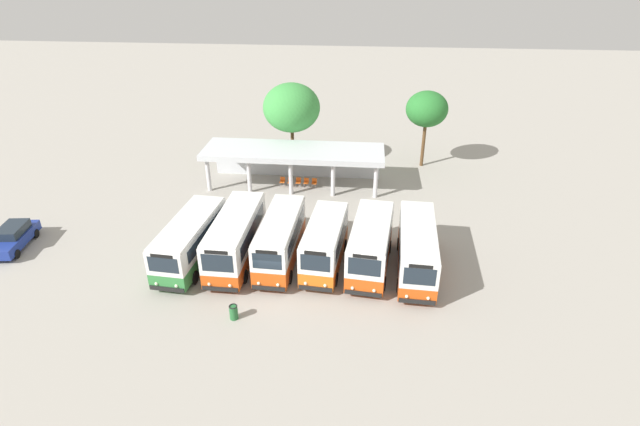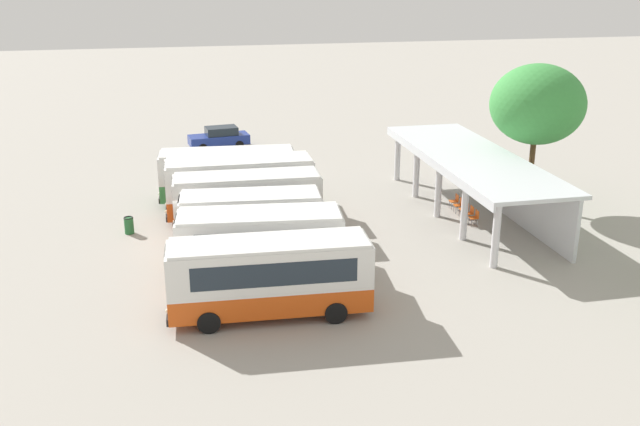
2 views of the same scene
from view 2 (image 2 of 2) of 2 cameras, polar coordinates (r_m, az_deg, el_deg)
The scene contains 16 objects.
ground_plane at distance 37.09m, azimuth -10.32°, elevation -2.21°, with size 180.00×180.00×0.00m, color #A39E93.
city_bus_nearest_orange at distance 42.35m, azimuth -7.35°, elevation 3.15°, with size 2.93×8.06×3.10m.
city_bus_second_in_row at distance 39.50m, azimuth -6.41°, elevation 2.18°, with size 2.58×8.12×3.36m.
city_bus_middle_cream at distance 36.68m, azimuth -5.79°, elevation 0.83°, with size 2.51×7.59×3.33m.
city_bus_fourth_amber at distance 33.87m, azimuth -5.52°, elevation -0.81°, with size 2.76×6.81×3.27m.
city_bus_fifth_blue at distance 31.08m, azimuth -4.81°, elevation -2.58°, with size 3.09×7.36×3.36m.
city_bus_far_end_green at distance 28.39m, azimuth -4.05°, elevation -4.93°, with size 2.66×8.14×3.20m.
parked_car_flank at distance 55.31m, azimuth -8.00°, elevation 5.99°, with size 2.32×4.68×1.62m.
terminal_canopy at distance 40.72m, azimuth 12.64°, elevation 3.40°, with size 15.80×4.81×3.40m.
waiting_chair_end_by_column at distance 41.80m, azimuth 10.69°, elevation 1.02°, with size 0.45×0.45×0.86m.
waiting_chair_second_from_end at distance 41.16m, azimuth 11.04°, elevation 0.71°, with size 0.45×0.45×0.86m.
waiting_chair_middle_seat at distance 40.55m, azimuth 11.46°, elevation 0.39°, with size 0.45×0.45×0.86m.
waiting_chair_fourth_seat at distance 39.93m, azimuth 11.84°, elevation 0.07°, with size 0.45×0.45×0.86m.
waiting_chair_fifth_seat at distance 39.31m, azimuth 12.23°, elevation -0.27°, with size 0.45×0.45×0.86m.
roadside_tree_behind_canopy at distance 42.09m, azimuth 16.91°, elevation 8.26°, with size 5.26×5.26×8.18m.
litter_bin_apron at distance 38.65m, azimuth -14.95°, elevation -0.95°, with size 0.49×0.49×0.90m.
Camera 2 is at (34.57, -0.67, 13.41)m, focal length 40.24 mm.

